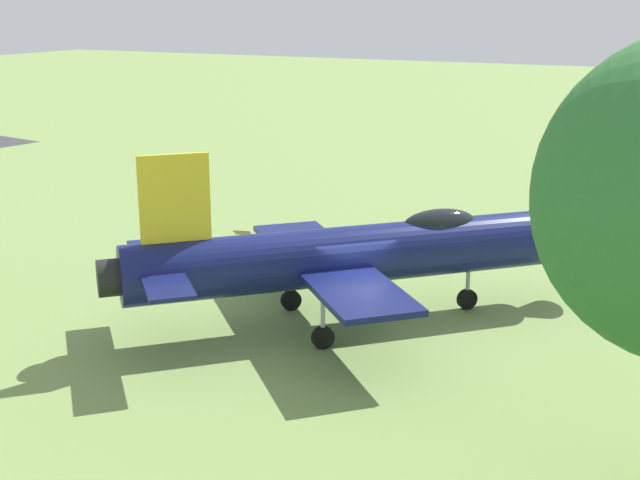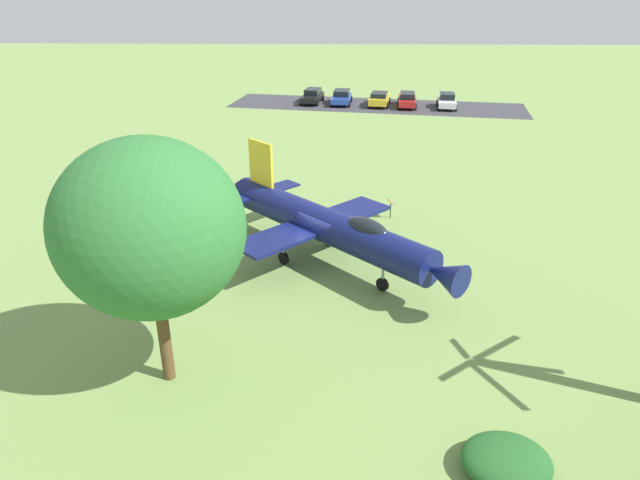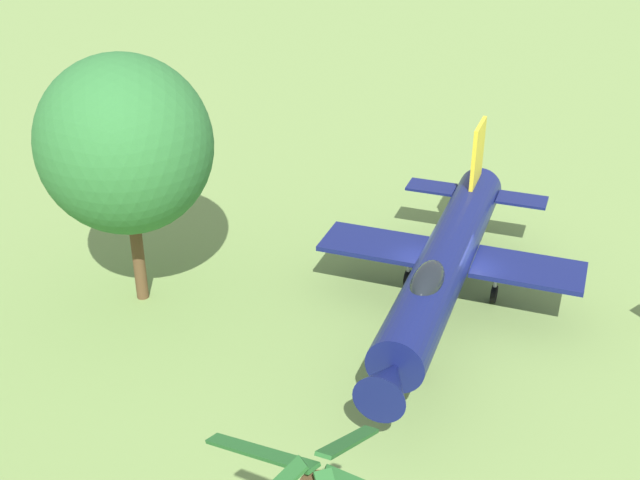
# 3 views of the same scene
# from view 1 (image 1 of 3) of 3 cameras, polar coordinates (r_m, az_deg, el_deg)

# --- Properties ---
(ground_plane) EXTENTS (200.00, 200.00, 0.00)m
(ground_plane) POSITION_cam_1_polar(r_m,az_deg,el_deg) (24.09, 1.88, -5.56)
(ground_plane) COLOR #75934C
(display_jet) EXTENTS (11.77, 11.68, 5.05)m
(display_jet) POSITION_cam_1_polar(r_m,az_deg,el_deg) (23.55, 2.78, -0.86)
(display_jet) COLOR #111951
(display_jet) RESTS_ON ground_plane
(info_plaque) EXTENTS (0.68, 0.53, 1.14)m
(info_plaque) POSITION_cam_1_polar(r_m,az_deg,el_deg) (29.47, -5.15, 0.16)
(info_plaque) COLOR #333333
(info_plaque) RESTS_ON ground_plane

